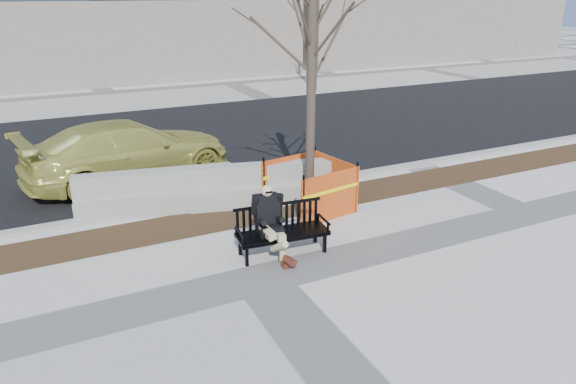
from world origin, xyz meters
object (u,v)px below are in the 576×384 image
(sedan, at_px, (132,179))
(tree_fence, at_px, (309,209))
(seated_man, at_px, (270,254))
(jersey_barrier_left, at_px, (158,211))
(jersey_barrier_right, at_px, (264,203))
(bench, at_px, (283,253))

(sedan, bearing_deg, tree_fence, -151.53)
(seated_man, height_order, sedan, sedan)
(seated_man, bearing_deg, sedan, 111.47)
(jersey_barrier_left, relative_size, jersey_barrier_right, 1.00)
(bench, height_order, jersey_barrier_left, jersey_barrier_left)
(bench, bearing_deg, seated_man, 168.94)
(bench, relative_size, jersey_barrier_right, 0.52)
(jersey_barrier_left, height_order, jersey_barrier_right, jersey_barrier_left)
(seated_man, xyz_separation_m, sedan, (-1.51, 5.22, 0.00))
(jersey_barrier_left, bearing_deg, bench, -50.06)
(bench, xyz_separation_m, seated_man, (-0.23, 0.07, 0.00))
(tree_fence, height_order, jersey_barrier_right, tree_fence)
(jersey_barrier_left, bearing_deg, tree_fence, -12.73)
(sedan, relative_size, jersey_barrier_left, 1.55)
(seated_man, relative_size, sedan, 0.26)
(bench, xyz_separation_m, jersey_barrier_left, (-1.62, 2.92, 0.00))
(seated_man, distance_m, jersey_barrier_right, 2.45)
(sedan, relative_size, jersey_barrier_right, 1.56)
(seated_man, bearing_deg, tree_fence, 48.68)
(tree_fence, xyz_separation_m, sedan, (-3.13, 3.69, 0.00))
(bench, distance_m, sedan, 5.57)
(tree_fence, distance_m, jersey_barrier_right, 1.06)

